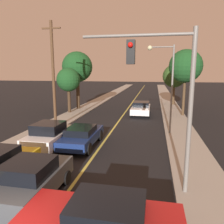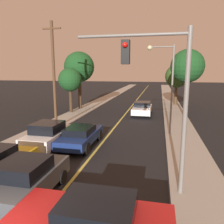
# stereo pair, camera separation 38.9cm
# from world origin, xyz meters

# --- Properties ---
(road_surface) EXTENTS (8.70, 80.00, 0.01)m
(road_surface) POSITION_xyz_m (0.00, 36.00, 0.01)
(road_surface) COLOR black
(road_surface) RESTS_ON ground
(sidewalk_left) EXTENTS (2.50, 80.00, 0.12)m
(sidewalk_left) POSITION_xyz_m (-5.60, 36.00, 0.06)
(sidewalk_left) COLOR #9E998E
(sidewalk_left) RESTS_ON ground
(sidewalk_right) EXTENTS (2.50, 80.00, 0.12)m
(sidewalk_right) POSITION_xyz_m (5.60, 36.00, 0.06)
(sidewalk_right) COLOR #9E998E
(sidewalk_right) RESTS_ON ground
(car_near_lane_front) EXTENTS (2.04, 3.98, 1.59)m
(car_near_lane_front) POSITION_xyz_m (-1.22, 3.46, 0.80)
(car_near_lane_front) COLOR #474C51
(car_near_lane_front) RESTS_ON ground
(car_near_lane_second) EXTENTS (1.97, 4.60, 1.37)m
(car_near_lane_second) POSITION_xyz_m (-1.22, 9.58, 0.74)
(car_near_lane_second) COLOR navy
(car_near_lane_second) RESTS_ON ground
(car_outer_lane_second) EXTENTS (2.05, 4.13, 1.71)m
(car_outer_lane_second) POSITION_xyz_m (-3.13, 8.87, 0.87)
(car_outer_lane_second) COLOR white
(car_outer_lane_second) RESTS_ON ground
(car_far_oncoming) EXTENTS (2.11, 4.62, 1.50)m
(car_far_oncoming) POSITION_xyz_m (1.96, 20.92, 0.79)
(car_far_oncoming) COLOR white
(car_far_oncoming) RESTS_ON ground
(car_crossing_right) EXTENTS (4.52, 1.96, 1.52)m
(car_crossing_right) POSITION_xyz_m (2.09, 1.54, 0.79)
(car_crossing_right) COLOR red
(car_crossing_right) RESTS_ON ground
(traffic_signal_mast) EXTENTS (4.28, 0.42, 6.39)m
(traffic_signal_mast) POSITION_xyz_m (3.82, 4.91, 4.40)
(traffic_signal_mast) COLOR slate
(traffic_signal_mast) RESTS_ON ground
(streetlamp_right) EXTENTS (2.01, 0.36, 6.74)m
(streetlamp_right) POSITION_xyz_m (4.21, 13.62, 4.49)
(streetlamp_right) COLOR slate
(streetlamp_right) RESTS_ON ground
(utility_pole_left) EXTENTS (1.60, 0.24, 8.81)m
(utility_pole_left) POSITION_xyz_m (-4.95, 13.54, 4.69)
(utility_pole_left) COLOR #513823
(utility_pole_left) RESTS_ON ground
(tree_left_near) EXTENTS (3.82, 3.82, 7.24)m
(tree_left_near) POSITION_xyz_m (-6.31, 23.17, 5.40)
(tree_left_near) COLOR #3D2B1C
(tree_left_near) RESTS_ON ground
(tree_left_far) EXTENTS (2.73, 2.73, 5.19)m
(tree_left_far) POSITION_xyz_m (-6.44, 20.42, 3.91)
(tree_left_far) COLOR #3D2B1C
(tree_left_far) RESTS_ON ground
(tree_right_near) EXTENTS (3.27, 3.27, 5.73)m
(tree_right_near) POSITION_xyz_m (6.13, 29.21, 4.18)
(tree_right_near) COLOR #4C3823
(tree_right_near) RESTS_ON ground
(tree_right_far) EXTENTS (3.51, 3.51, 7.09)m
(tree_right_far) POSITION_xyz_m (6.57, 21.10, 5.43)
(tree_right_far) COLOR #4C3823
(tree_right_far) RESTS_ON ground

